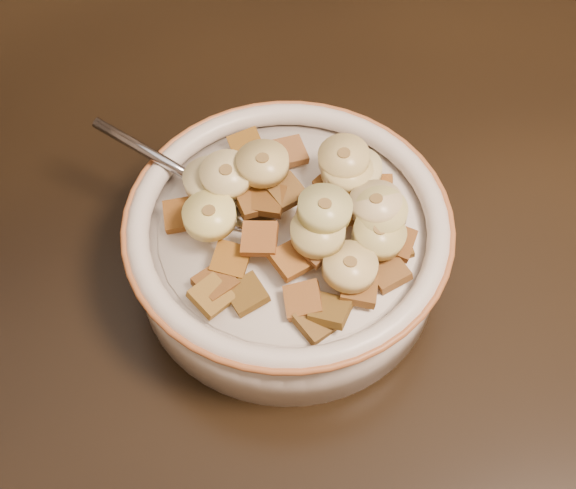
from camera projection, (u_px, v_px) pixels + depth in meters
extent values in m
cube|color=#422816|center=(387.00, 437.00, 1.29)|extent=(4.00, 4.50, 0.10)
cube|color=black|center=(487.00, 84.00, 0.64)|extent=(1.42, 0.93, 0.04)
cylinder|color=beige|center=(288.00, 251.00, 0.50)|extent=(0.19, 0.19, 0.05)
cylinder|color=#F0E3CF|center=(288.00, 230.00, 0.48)|extent=(0.16, 0.16, 0.00)
ellipsoid|color=#94959E|center=(244.00, 207.00, 0.49)|extent=(0.06, 0.06, 0.01)
cube|color=#9D591C|center=(376.00, 190.00, 0.49)|extent=(0.03, 0.03, 0.01)
cube|color=brown|center=(211.00, 296.00, 0.45)|extent=(0.03, 0.03, 0.01)
cube|color=brown|center=(316.00, 322.00, 0.44)|extent=(0.03, 0.03, 0.01)
cube|color=#90561D|center=(291.00, 260.00, 0.45)|extent=(0.03, 0.03, 0.01)
cube|color=brown|center=(181.00, 215.00, 0.48)|extent=(0.02, 0.02, 0.01)
cube|color=brown|center=(247.00, 146.00, 0.51)|extent=(0.02, 0.02, 0.01)
cube|color=brown|center=(267.00, 200.00, 0.47)|extent=(0.03, 0.03, 0.01)
cube|color=brown|center=(289.00, 152.00, 0.50)|extent=(0.02, 0.02, 0.01)
cube|color=brown|center=(393.00, 245.00, 0.47)|extent=(0.02, 0.02, 0.01)
cube|color=#9D5E31|center=(303.00, 300.00, 0.44)|extent=(0.02, 0.02, 0.01)
cube|color=brown|center=(314.00, 213.00, 0.46)|extent=(0.03, 0.03, 0.01)
cube|color=brown|center=(359.00, 289.00, 0.45)|extent=(0.03, 0.03, 0.01)
cube|color=brown|center=(230.00, 260.00, 0.46)|extent=(0.03, 0.03, 0.01)
cube|color=brown|center=(396.00, 241.00, 0.47)|extent=(0.03, 0.03, 0.01)
cube|color=brown|center=(254.00, 200.00, 0.47)|extent=(0.02, 0.02, 0.01)
cube|color=brown|center=(356.00, 211.00, 0.47)|extent=(0.03, 0.02, 0.01)
cube|color=brown|center=(331.00, 311.00, 0.44)|extent=(0.03, 0.03, 0.01)
cube|color=brown|center=(215.00, 283.00, 0.45)|extent=(0.03, 0.03, 0.01)
cube|color=brown|center=(389.00, 273.00, 0.46)|extent=(0.02, 0.02, 0.01)
cube|color=brown|center=(317.00, 246.00, 0.45)|extent=(0.03, 0.03, 0.01)
cube|color=brown|center=(335.00, 183.00, 0.49)|extent=(0.03, 0.03, 0.01)
cube|color=brown|center=(247.00, 294.00, 0.45)|extent=(0.03, 0.02, 0.01)
cube|color=brown|center=(286.00, 192.00, 0.47)|extent=(0.03, 0.03, 0.01)
cube|color=brown|center=(260.00, 239.00, 0.46)|extent=(0.03, 0.03, 0.01)
cylinder|color=#FAEDA7|center=(357.00, 170.00, 0.48)|extent=(0.04, 0.04, 0.01)
cylinder|color=#F2E99A|center=(209.00, 180.00, 0.48)|extent=(0.04, 0.04, 0.01)
cylinder|color=#FFEC96|center=(226.00, 175.00, 0.47)|extent=(0.04, 0.04, 0.01)
cylinder|color=#FFD981|center=(347.00, 171.00, 0.48)|extent=(0.04, 0.04, 0.01)
cylinder|color=#DFCE7D|center=(381.00, 212.00, 0.46)|extent=(0.04, 0.04, 0.02)
cylinder|color=#D5CD78|center=(325.00, 209.00, 0.45)|extent=(0.04, 0.04, 0.01)
cylinder|color=#DBC07D|center=(350.00, 267.00, 0.45)|extent=(0.04, 0.04, 0.01)
cylinder|color=#CEB785|center=(376.00, 204.00, 0.47)|extent=(0.04, 0.04, 0.01)
cylinder|color=#D2BB77|center=(263.00, 163.00, 0.47)|extent=(0.04, 0.04, 0.01)
cylinder|color=#C9B976|center=(379.00, 234.00, 0.46)|extent=(0.04, 0.03, 0.01)
cylinder|color=#E9DE82|center=(209.00, 216.00, 0.46)|extent=(0.04, 0.04, 0.01)
cylinder|color=tan|center=(344.00, 158.00, 0.48)|extent=(0.03, 0.03, 0.01)
cylinder|color=tan|center=(318.00, 232.00, 0.45)|extent=(0.04, 0.04, 0.01)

